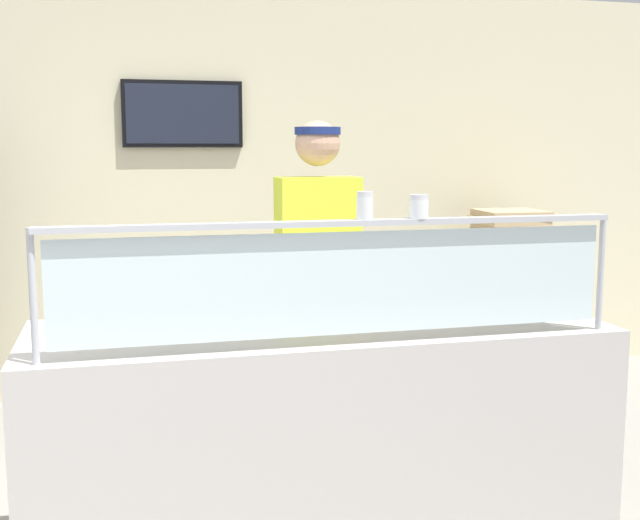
{
  "coord_description": "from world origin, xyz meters",
  "views": [
    {
      "loc": [
        0.37,
        -2.52,
        1.63
      ],
      "look_at": [
        1.12,
        0.42,
        1.2
      ],
      "focal_mm": 44.18,
      "sensor_mm": 36.0,
      "label": 1
    }
  ],
  "objects_px": {
    "pizza_tray": "(347,315)",
    "pizza_server": "(338,311)",
    "parmesan_shaker": "(365,207)",
    "pepper_flake_shaker": "(419,208)",
    "pizza_box_stack": "(510,230)",
    "worker_figure": "(319,282)"
  },
  "relations": [
    {
      "from": "pizza_tray",
      "to": "pepper_flake_shaker",
      "type": "xyz_separation_m",
      "value": [
        0.14,
        -0.41,
        0.46
      ]
    },
    {
      "from": "pizza_server",
      "to": "pepper_flake_shaker",
      "type": "bearing_deg",
      "value": -52.84
    },
    {
      "from": "pizza_server",
      "to": "pizza_tray",
      "type": "bearing_deg",
      "value": 35.44
    },
    {
      "from": "pepper_flake_shaker",
      "to": "pizza_tray",
      "type": "bearing_deg",
      "value": 108.64
    },
    {
      "from": "pepper_flake_shaker",
      "to": "worker_figure",
      "type": "distance_m",
      "value": 1.08
    },
    {
      "from": "worker_figure",
      "to": "pizza_box_stack",
      "type": "xyz_separation_m",
      "value": [
        1.65,
        1.25,
        0.08
      ]
    },
    {
      "from": "worker_figure",
      "to": "pizza_server",
      "type": "bearing_deg",
      "value": -97.11
    },
    {
      "from": "worker_figure",
      "to": "pizza_box_stack",
      "type": "distance_m",
      "value": 2.07
    },
    {
      "from": "parmesan_shaker",
      "to": "pepper_flake_shaker",
      "type": "distance_m",
      "value": 0.2
    },
    {
      "from": "pizza_tray",
      "to": "pizza_server",
      "type": "bearing_deg",
      "value": -156.45
    },
    {
      "from": "pizza_tray",
      "to": "worker_figure",
      "type": "relative_size",
      "value": 0.24
    },
    {
      "from": "pizza_box_stack",
      "to": "worker_figure",
      "type": "bearing_deg",
      "value": -142.98
    },
    {
      "from": "pizza_tray",
      "to": "pizza_server",
      "type": "xyz_separation_m",
      "value": [
        -0.05,
        -0.02,
        0.02
      ]
    },
    {
      "from": "pizza_tray",
      "to": "pizza_box_stack",
      "type": "height_order",
      "value": "pizza_box_stack"
    },
    {
      "from": "pizza_tray",
      "to": "pizza_box_stack",
      "type": "xyz_separation_m",
      "value": [
        1.68,
        1.83,
        0.12
      ]
    },
    {
      "from": "pizza_tray",
      "to": "pizza_server",
      "type": "distance_m",
      "value": 0.05
    },
    {
      "from": "pizza_tray",
      "to": "pizza_server",
      "type": "height_order",
      "value": "pizza_server"
    },
    {
      "from": "parmesan_shaker",
      "to": "worker_figure",
      "type": "relative_size",
      "value": 0.06
    },
    {
      "from": "parmesan_shaker",
      "to": "pepper_flake_shaker",
      "type": "height_order",
      "value": "parmesan_shaker"
    },
    {
      "from": "pizza_server",
      "to": "pepper_flake_shaker",
      "type": "relative_size",
      "value": 3.34
    },
    {
      "from": "pizza_tray",
      "to": "pepper_flake_shaker",
      "type": "distance_m",
      "value": 0.63
    },
    {
      "from": "pizza_tray",
      "to": "parmesan_shaker",
      "type": "bearing_deg",
      "value": -98.26
    }
  ]
}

